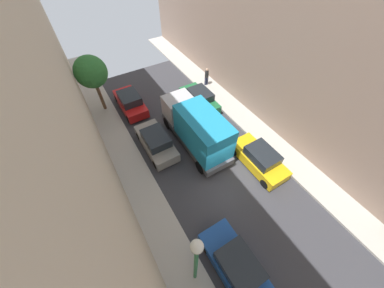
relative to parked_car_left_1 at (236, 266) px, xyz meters
name	(u,v)px	position (x,y,z in m)	size (l,w,h in m)	color
ground	(224,179)	(2.70, 4.49, -0.72)	(32.00, 32.00, 0.00)	#38383D
sidewalk_left	(156,217)	(-2.30, 4.49, -0.64)	(2.00, 44.00, 0.15)	#B7B2A8
sidewalk_right	(278,149)	(7.70, 4.49, -0.64)	(2.00, 44.00, 0.15)	#B7B2A8
parked_car_left_1	(236,266)	(0.00, 0.00, 0.00)	(1.78, 4.20, 1.57)	#194799
parked_car_left_2	(156,142)	(0.00, 9.26, 0.00)	(1.78, 4.20, 1.57)	gray
parked_car_left_3	(130,102)	(0.00, 14.61, 0.00)	(1.78, 4.20, 1.57)	red
parked_car_right_1	(259,159)	(5.40, 4.26, 0.00)	(1.78, 4.20, 1.57)	gold
parked_car_right_2	(200,99)	(5.40, 11.89, 0.00)	(1.78, 4.20, 1.57)	#1E6638
delivery_truck	(196,128)	(2.70, 8.08, 1.07)	(2.26, 6.60, 3.38)	#4C4C51
pedestrian	(207,76)	(7.60, 14.12, 0.35)	(0.40, 0.36, 1.72)	#2D334C
street_tree_0	(91,72)	(-2.05, 15.66, 2.95)	(2.44, 2.44, 4.77)	brown
lamp_post	(196,259)	(-1.90, 0.73, 3.07)	(0.44, 0.44, 5.53)	#26723F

